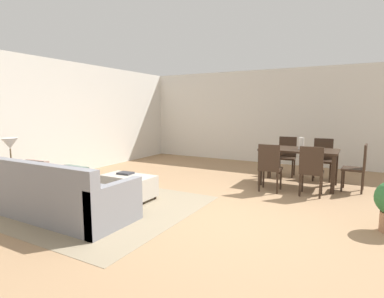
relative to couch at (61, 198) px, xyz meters
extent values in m
plane|color=#9E7A56|center=(2.10, 1.01, -0.29)|extent=(10.80, 10.80, 0.00)
cube|color=silver|center=(2.10, 6.01, 1.06)|extent=(9.00, 0.12, 2.70)
cube|color=silver|center=(-2.40, 1.51, 1.06)|extent=(0.12, 11.00, 2.70)
cube|color=gray|center=(0.13, 0.62, -0.28)|extent=(3.00, 2.80, 0.01)
cube|color=gray|center=(0.00, 0.05, -0.08)|extent=(2.17, 0.95, 0.42)
cube|color=gray|center=(0.00, -0.34, 0.35)|extent=(2.17, 0.16, 0.44)
cube|color=gray|center=(-1.02, 0.05, 0.02)|extent=(0.14, 0.95, 0.62)
cube|color=gray|center=(1.02, 0.05, 0.02)|extent=(0.14, 0.95, 0.62)
cube|color=gray|center=(-0.43, -0.06, 0.33)|extent=(0.41, 0.16, 0.41)
cube|color=slate|center=(0.43, -0.07, 0.33)|extent=(0.40, 0.14, 0.40)
cube|color=#B7AD9E|center=(0.27, 1.19, -0.05)|extent=(0.94, 0.48, 0.36)
cylinder|color=#332319|center=(-0.16, 1.38, -0.26)|extent=(0.05, 0.05, 0.06)
cylinder|color=#332319|center=(0.69, 1.38, -0.26)|extent=(0.05, 0.05, 0.06)
cylinder|color=#332319|center=(-0.16, 1.00, -0.26)|extent=(0.05, 0.05, 0.06)
cylinder|color=#332319|center=(0.69, 1.00, -0.26)|extent=(0.05, 0.05, 0.06)
cube|color=olive|center=(-1.39, 0.12, 0.26)|extent=(0.40, 0.40, 0.03)
cylinder|color=olive|center=(-1.56, 0.29, -0.02)|extent=(0.04, 0.04, 0.54)
cylinder|color=olive|center=(-1.22, 0.29, -0.02)|extent=(0.04, 0.04, 0.54)
cylinder|color=olive|center=(-1.22, -0.05, -0.02)|extent=(0.04, 0.04, 0.54)
cylinder|color=brown|center=(-1.39, 0.12, 0.29)|extent=(0.16, 0.16, 0.02)
cylinder|color=brown|center=(-1.39, 0.12, 0.46)|extent=(0.02, 0.02, 0.32)
cone|color=silver|center=(-1.39, 0.12, 0.71)|extent=(0.26, 0.26, 0.18)
cube|color=#332319|center=(2.70, 3.65, 0.45)|extent=(1.50, 0.85, 0.04)
cube|color=#332319|center=(2.01, 4.01, 0.07)|extent=(0.07, 0.07, 0.72)
cube|color=#332319|center=(3.39, 4.01, 0.07)|extent=(0.07, 0.07, 0.72)
cube|color=#332319|center=(2.01, 3.28, 0.07)|extent=(0.07, 0.07, 0.72)
cube|color=#332319|center=(3.39, 3.28, 0.07)|extent=(0.07, 0.07, 0.72)
cube|color=#332319|center=(2.31, 2.93, 0.14)|extent=(0.41, 0.41, 0.04)
cube|color=#332319|center=(2.32, 2.75, 0.40)|extent=(0.40, 0.05, 0.47)
cylinder|color=#332319|center=(2.14, 3.09, -0.08)|extent=(0.04, 0.04, 0.41)
cylinder|color=#332319|center=(2.48, 3.11, -0.08)|extent=(0.04, 0.04, 0.41)
cylinder|color=#332319|center=(2.15, 2.75, -0.08)|extent=(0.04, 0.04, 0.41)
cylinder|color=#332319|center=(2.49, 2.77, -0.08)|extent=(0.04, 0.04, 0.41)
cube|color=#332319|center=(3.05, 2.97, 0.14)|extent=(0.41, 0.41, 0.04)
cube|color=#332319|center=(3.06, 2.79, 0.40)|extent=(0.40, 0.05, 0.47)
cylinder|color=#332319|center=(2.88, 3.14, -0.08)|extent=(0.04, 0.04, 0.41)
cylinder|color=#332319|center=(3.22, 3.15, -0.08)|extent=(0.04, 0.04, 0.41)
cylinder|color=#332319|center=(2.89, 2.80, -0.08)|extent=(0.04, 0.04, 0.41)
cylinder|color=#332319|center=(3.23, 2.81, -0.08)|extent=(0.04, 0.04, 0.41)
cube|color=#332319|center=(2.31, 4.39, 0.14)|extent=(0.42, 0.42, 0.04)
cube|color=#332319|center=(2.30, 4.57, 0.40)|extent=(0.40, 0.06, 0.47)
cylinder|color=#332319|center=(2.48, 4.23, -0.08)|extent=(0.04, 0.04, 0.41)
cylinder|color=#332319|center=(2.14, 4.21, -0.08)|extent=(0.04, 0.04, 0.41)
cylinder|color=#332319|center=(2.47, 4.57, -0.08)|extent=(0.04, 0.04, 0.41)
cylinder|color=#332319|center=(2.13, 4.55, -0.08)|extent=(0.04, 0.04, 0.41)
cube|color=#332319|center=(3.10, 4.35, 0.14)|extent=(0.42, 0.42, 0.04)
cube|color=#332319|center=(3.09, 4.53, 0.40)|extent=(0.40, 0.06, 0.47)
cylinder|color=#332319|center=(3.28, 4.19, -0.08)|extent=(0.04, 0.04, 0.41)
cylinder|color=#332319|center=(2.94, 4.17, -0.08)|extent=(0.04, 0.04, 0.41)
cylinder|color=#332319|center=(3.26, 4.53, -0.08)|extent=(0.04, 0.04, 0.41)
cylinder|color=#332319|center=(2.92, 4.51, -0.08)|extent=(0.04, 0.04, 0.41)
cube|color=#332319|center=(3.72, 3.67, 0.14)|extent=(0.42, 0.42, 0.04)
cube|color=#332319|center=(3.90, 3.66, 0.40)|extent=(0.06, 0.40, 0.47)
cylinder|color=#332319|center=(3.54, 3.51, -0.08)|extent=(0.04, 0.04, 0.41)
cylinder|color=#332319|center=(3.56, 3.85, -0.08)|extent=(0.04, 0.04, 0.41)
cylinder|color=#332319|center=(3.88, 3.49, -0.08)|extent=(0.04, 0.04, 0.41)
cylinder|color=#332319|center=(3.89, 3.83, -0.08)|extent=(0.04, 0.04, 0.41)
cylinder|color=silver|center=(2.75, 3.63, 0.59)|extent=(0.11, 0.11, 0.24)
cube|color=#333338|center=(0.14, 1.25, 0.15)|extent=(0.27, 0.22, 0.03)
camera|label=1|loc=(3.75, -2.82, 1.29)|focal=28.25mm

